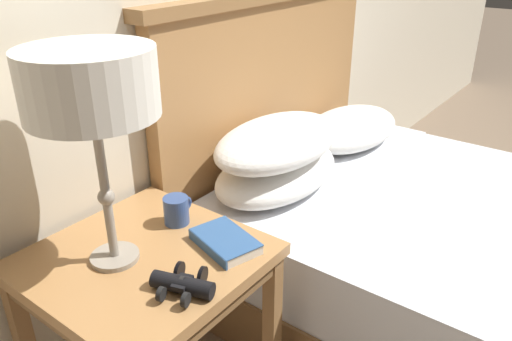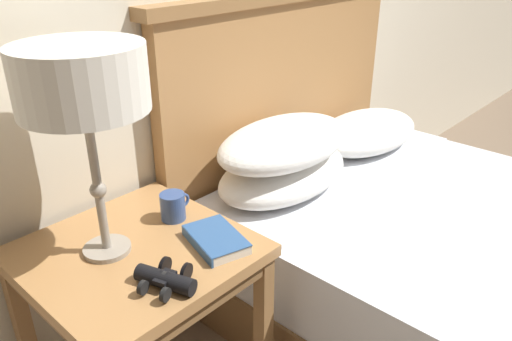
% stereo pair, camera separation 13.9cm
% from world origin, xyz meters
% --- Properties ---
extents(nightstand, '(0.58, 0.58, 0.58)m').
position_xyz_m(nightstand, '(-0.56, 0.68, 0.51)').
color(nightstand, '#AD7A47').
rests_on(nightstand, ground_plane).
extents(bed, '(1.43, 1.88, 1.18)m').
position_xyz_m(bed, '(0.42, 0.15, 0.29)').
color(bed, brown).
rests_on(bed, ground_plane).
extents(table_lamp, '(0.32, 0.32, 0.57)m').
position_xyz_m(table_lamp, '(-0.62, 0.72, 1.06)').
color(table_lamp, gray).
rests_on(table_lamp, nightstand).
extents(book_on_nightstand, '(0.17, 0.22, 0.03)m').
position_xyz_m(book_on_nightstand, '(-0.40, 0.52, 0.60)').
color(book_on_nightstand, silver).
rests_on(book_on_nightstand, nightstand).
extents(binoculars_pair, '(0.15, 0.16, 0.05)m').
position_xyz_m(binoculars_pair, '(-0.61, 0.48, 0.61)').
color(binoculars_pair, black).
rests_on(binoculars_pair, nightstand).
extents(coffee_mug, '(0.10, 0.08, 0.08)m').
position_xyz_m(coffee_mug, '(-0.39, 0.72, 0.63)').
color(coffee_mug, '#334C84').
rests_on(coffee_mug, nightstand).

